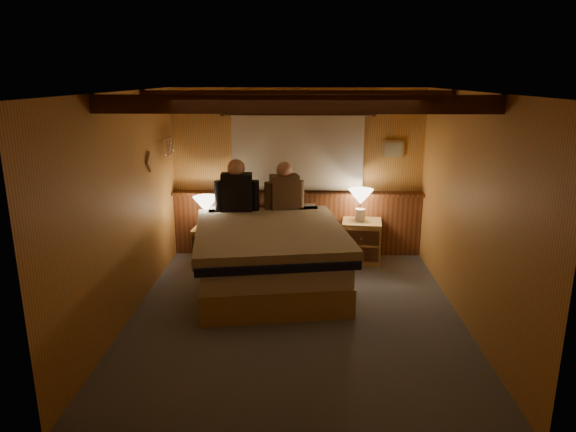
{
  "coord_description": "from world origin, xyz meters",
  "views": [
    {
      "loc": [
        0.06,
        -5.2,
        2.54
      ],
      "look_at": [
        -0.09,
        0.4,
        1.02
      ],
      "focal_mm": 32.0,
      "sensor_mm": 36.0,
      "label": 1
    }
  ],
  "objects_px": {
    "person_left": "(237,190)",
    "person_right": "(284,190)",
    "nightstand_left": "(210,245)",
    "nightstand_right": "(361,241)",
    "duffel_bag": "(235,263)",
    "lamp_right": "(361,199)",
    "lamp_left": "(206,206)",
    "bed": "(269,254)"
  },
  "relations": [
    {
      "from": "bed",
      "to": "lamp_right",
      "type": "relative_size",
      "value": 5.58
    },
    {
      "from": "nightstand_left",
      "to": "person_right",
      "type": "distance_m",
      "value": 1.32
    },
    {
      "from": "lamp_right",
      "to": "person_right",
      "type": "xyz_separation_m",
      "value": [
        -1.06,
        -0.04,
        0.13
      ]
    },
    {
      "from": "person_right",
      "to": "nightstand_left",
      "type": "bearing_deg",
      "value": 167.95
    },
    {
      "from": "bed",
      "to": "person_right",
      "type": "xyz_separation_m",
      "value": [
        0.16,
        0.85,
        0.64
      ]
    },
    {
      "from": "nightstand_right",
      "to": "lamp_left",
      "type": "height_order",
      "value": "lamp_left"
    },
    {
      "from": "nightstand_left",
      "to": "bed",
      "type": "bearing_deg",
      "value": -38.88
    },
    {
      "from": "person_right",
      "to": "lamp_left",
      "type": "bearing_deg",
      "value": 169.2
    },
    {
      "from": "person_left",
      "to": "person_right",
      "type": "xyz_separation_m",
      "value": [
        0.64,
        0.13,
        -0.02
      ]
    },
    {
      "from": "bed",
      "to": "person_left",
      "type": "bearing_deg",
      "value": 114.79
    },
    {
      "from": "duffel_bag",
      "to": "person_right",
      "type": "bearing_deg",
      "value": 35.97
    },
    {
      "from": "nightstand_right",
      "to": "lamp_right",
      "type": "height_order",
      "value": "lamp_right"
    },
    {
      "from": "lamp_left",
      "to": "lamp_right",
      "type": "height_order",
      "value": "lamp_right"
    },
    {
      "from": "nightstand_right",
      "to": "person_left",
      "type": "distance_m",
      "value": 1.9
    },
    {
      "from": "bed",
      "to": "lamp_left",
      "type": "height_order",
      "value": "lamp_left"
    },
    {
      "from": "nightstand_right",
      "to": "nightstand_left",
      "type": "bearing_deg",
      "value": -170.79
    },
    {
      "from": "nightstand_left",
      "to": "duffel_bag",
      "type": "distance_m",
      "value": 0.62
    },
    {
      "from": "lamp_left",
      "to": "lamp_right",
      "type": "distance_m",
      "value": 2.14
    },
    {
      "from": "nightstand_right",
      "to": "person_right",
      "type": "bearing_deg",
      "value": -171.45
    },
    {
      "from": "lamp_right",
      "to": "person_left",
      "type": "xyz_separation_m",
      "value": [
        -1.7,
        -0.17,
        0.16
      ]
    },
    {
      "from": "lamp_left",
      "to": "person_left",
      "type": "xyz_separation_m",
      "value": [
        0.44,
        -0.05,
        0.25
      ]
    },
    {
      "from": "lamp_left",
      "to": "person_right",
      "type": "relative_size",
      "value": 0.67
    },
    {
      "from": "person_right",
      "to": "duffel_bag",
      "type": "bearing_deg",
      "value": -156.42
    },
    {
      "from": "nightstand_right",
      "to": "person_left",
      "type": "bearing_deg",
      "value": -167.69
    },
    {
      "from": "nightstand_right",
      "to": "person_left",
      "type": "xyz_separation_m",
      "value": [
        -1.73,
        -0.17,
        0.77
      ]
    },
    {
      "from": "person_left",
      "to": "duffel_bag",
      "type": "height_order",
      "value": "person_left"
    },
    {
      "from": "lamp_left",
      "to": "duffel_bag",
      "type": "height_order",
      "value": "lamp_left"
    },
    {
      "from": "nightstand_left",
      "to": "lamp_left",
      "type": "relative_size",
      "value": 1.09
    },
    {
      "from": "nightstand_right",
      "to": "lamp_left",
      "type": "bearing_deg",
      "value": -170.16
    },
    {
      "from": "person_left",
      "to": "duffel_bag",
      "type": "xyz_separation_m",
      "value": [
        -0.0,
        -0.38,
        -0.91
      ]
    },
    {
      "from": "bed",
      "to": "duffel_bag",
      "type": "height_order",
      "value": "bed"
    },
    {
      "from": "lamp_left",
      "to": "person_right",
      "type": "distance_m",
      "value": 1.11
    },
    {
      "from": "lamp_left",
      "to": "person_right",
      "type": "xyz_separation_m",
      "value": [
        1.08,
        0.08,
        0.22
      ]
    },
    {
      "from": "person_left",
      "to": "person_right",
      "type": "distance_m",
      "value": 0.65
    },
    {
      "from": "bed",
      "to": "nightstand_right",
      "type": "relative_size",
      "value": 4.25
    },
    {
      "from": "person_right",
      "to": "person_left",
      "type": "bearing_deg",
      "value": 176.63
    },
    {
      "from": "person_right",
      "to": "nightstand_right",
      "type": "bearing_deg",
      "value": -13.38
    },
    {
      "from": "nightstand_left",
      "to": "nightstand_right",
      "type": "height_order",
      "value": "nightstand_right"
    },
    {
      "from": "person_left",
      "to": "duffel_bag",
      "type": "relative_size",
      "value": 1.43
    },
    {
      "from": "person_left",
      "to": "lamp_left",
      "type": "bearing_deg",
      "value": 170.78
    },
    {
      "from": "nightstand_left",
      "to": "lamp_right",
      "type": "relative_size",
      "value": 1.1
    },
    {
      "from": "nightstand_left",
      "to": "lamp_right",
      "type": "xyz_separation_m",
      "value": [
        2.11,
        0.1,
        0.66
      ]
    }
  ]
}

